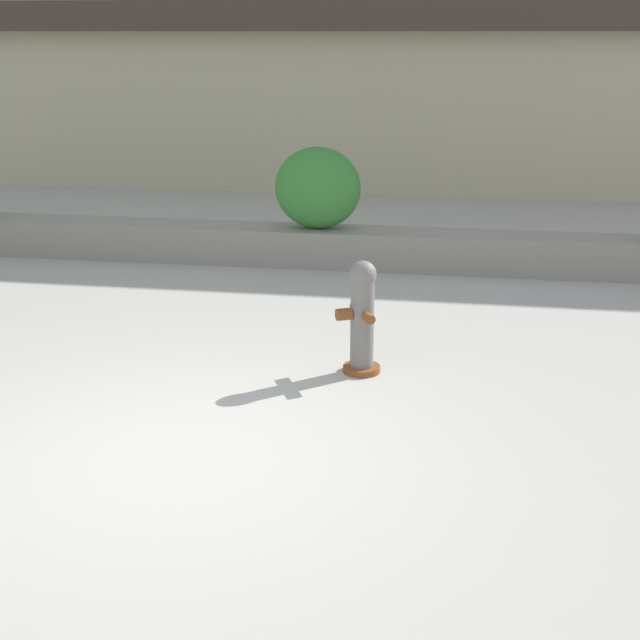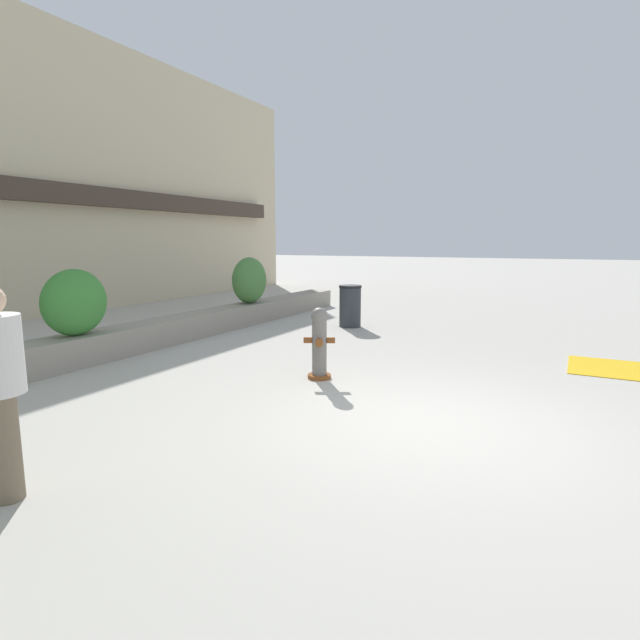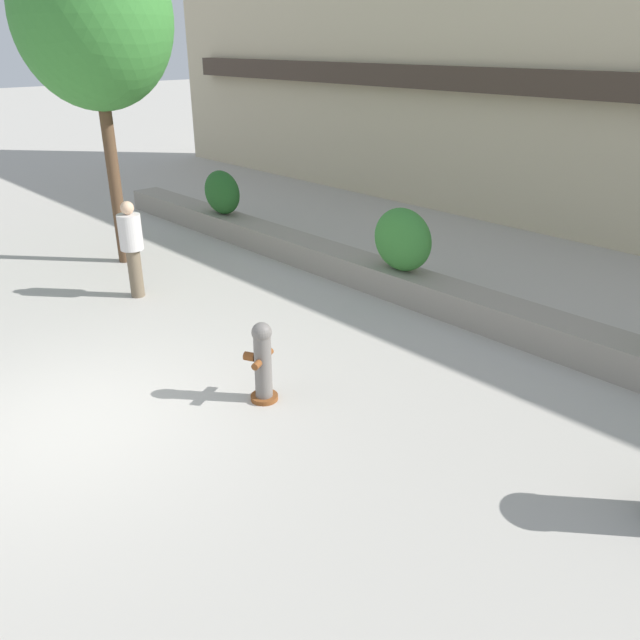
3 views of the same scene
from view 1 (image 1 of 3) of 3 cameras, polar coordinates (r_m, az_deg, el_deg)
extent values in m
plane|color=#B2ADA3|center=(6.89, -9.14, -8.67)|extent=(120.00, 120.00, 0.00)
cube|color=#3F3328|center=(17.26, 2.74, 18.92)|extent=(27.00, 0.36, 0.56)
cube|color=gray|center=(12.32, -0.45, 4.76)|extent=(18.00, 0.70, 0.50)
ellipsoid|color=#387F33|center=(12.15, -0.15, 8.44)|extent=(1.18, 0.62, 1.11)
cylinder|color=brown|center=(8.43, 2.67, -3.14)|extent=(0.47, 0.47, 0.06)
cylinder|color=slate|center=(8.28, 2.72, -0.20)|extent=(0.29, 0.29, 0.85)
sphere|color=slate|center=(8.15, 2.76, 2.94)|extent=(0.25, 0.25, 0.25)
cylinder|color=brown|center=(8.19, 1.54, 0.37)|extent=(0.18, 0.16, 0.11)
cylinder|color=brown|center=(8.41, 2.33, 0.82)|extent=(0.14, 0.15, 0.09)
cylinder|color=brown|center=(8.09, 3.13, 0.13)|extent=(0.14, 0.15, 0.09)
camera|label=2|loc=(8.71, -49.45, 5.07)|focal=28.00mm
camera|label=3|loc=(5.95, 65.89, 19.38)|focal=35.00mm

